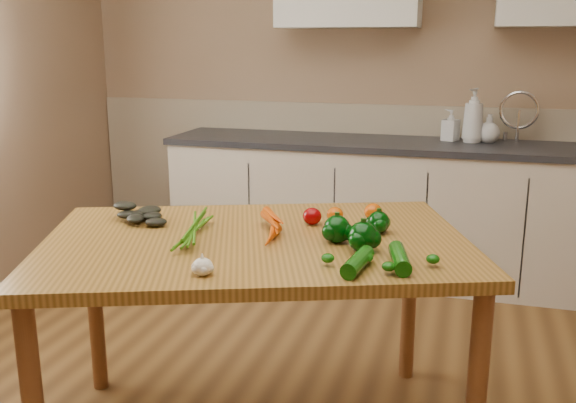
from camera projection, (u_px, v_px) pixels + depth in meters
The scene contains 17 objects.
room at pixel (254, 123), 2.18m from camera, with size 4.04×5.04×2.64m.
counter_run at pixel (387, 208), 4.19m from camera, with size 2.84×0.64×1.14m.
table at pixel (256, 261), 2.36m from camera, with size 1.78×1.45×0.82m.
soap_bottle_a at pixel (473, 115), 3.99m from camera, with size 0.13×0.13×0.33m, color silver.
soap_bottle_b at pixel (451, 125), 4.07m from camera, with size 0.09×0.09×0.20m, color silver.
soap_bottle_c at pixel (489, 128), 4.00m from camera, with size 0.14×0.14×0.18m, color silver.
carrot_bunch at pixel (248, 225), 2.37m from camera, with size 0.28×0.22×0.08m, color #CB4704, non-canonical shape.
leafy_greens at pixel (139, 209), 2.52m from camera, with size 0.22×0.20×0.11m, color black, non-canonical shape.
garlic_bulb at pixel (203, 267), 1.96m from camera, with size 0.06×0.06×0.05m, color white.
pepper_a at pixel (337, 229), 2.27m from camera, with size 0.10×0.10×0.10m, color black.
pepper_b at pixel (379, 222), 2.39m from camera, with size 0.08×0.08×0.08m, color black.
pepper_c at pixel (363, 237), 2.17m from camera, with size 0.10×0.10×0.10m, color black.
tomato_a at pixel (312, 216), 2.50m from camera, with size 0.07×0.07×0.07m, color #800204.
tomato_b at pixel (335, 215), 2.54m from camera, with size 0.07×0.07×0.06m, color #C54804.
tomato_c at pixel (373, 211), 2.57m from camera, with size 0.07×0.07×0.07m, color #C54804.
zucchini_a at pixel (400, 258), 2.04m from camera, with size 0.05×0.05×0.21m, color #0A4407.
zucchini_b at pixel (358, 262), 2.00m from camera, with size 0.05×0.05×0.20m, color #0A4407.
Camera 1 is at (0.72, -1.88, 1.52)m, focal length 40.00 mm.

